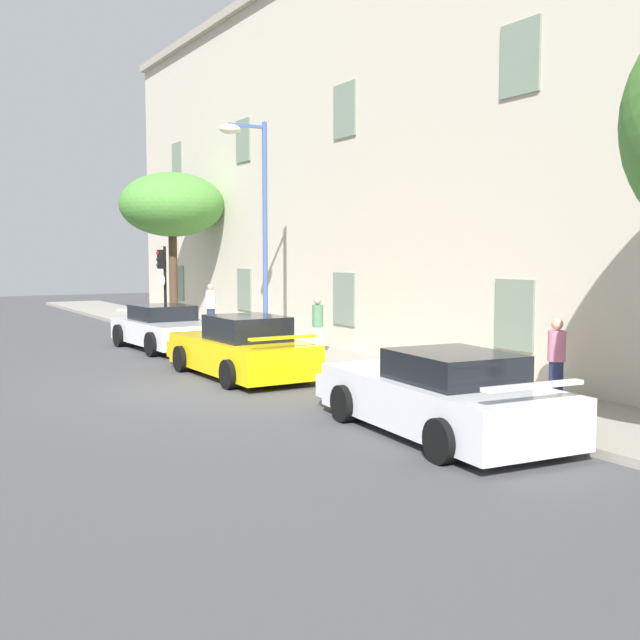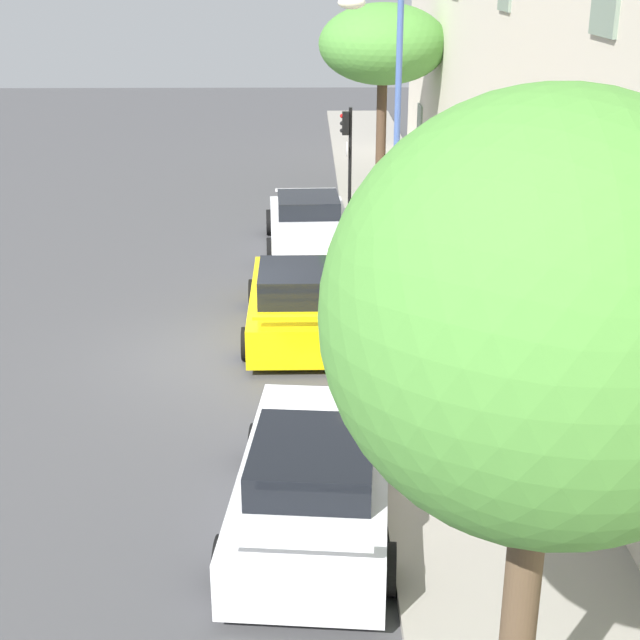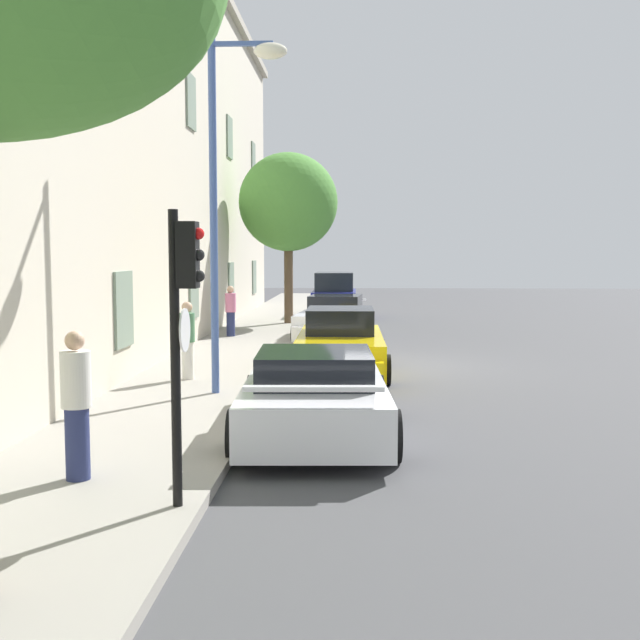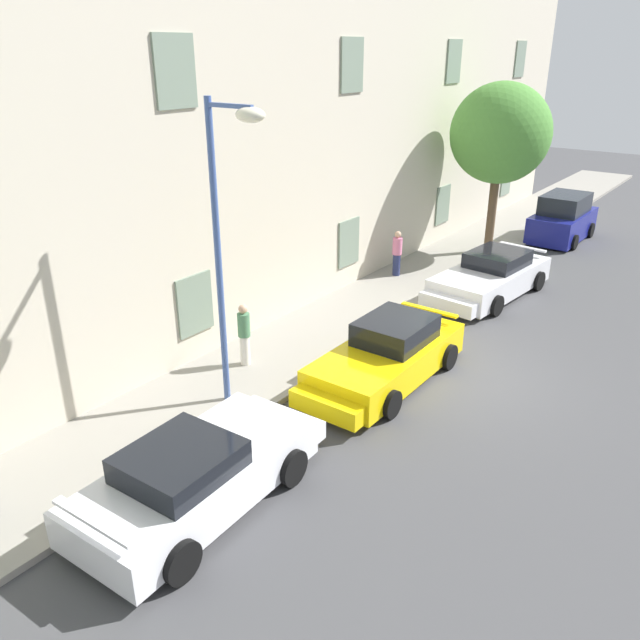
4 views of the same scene
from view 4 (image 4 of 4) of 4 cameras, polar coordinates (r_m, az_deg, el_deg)
name	(u,v)px [view 4 (image 4 of 4)]	position (r m, az deg, el deg)	size (l,w,h in m)	color
ground_plane	(459,376)	(15.81, 12.49, -4.93)	(80.00, 80.00, 0.00)	#444447
sidewalk	(324,331)	(17.61, 0.39, -1.04)	(60.00, 3.01, 0.14)	gray
building_facade	(214,107)	(18.60, -9.55, 18.49)	(41.55, 5.09, 11.69)	beige
sportscar_red_lead	(203,471)	(11.43, -10.55, -13.29)	(4.93, 2.38, 1.32)	white
sportscar_yellow_flank	(384,359)	(14.96, 5.80, -3.50)	(4.95, 2.12, 1.46)	yellow
sportscar_white_middle	(488,279)	(20.82, 14.93, 3.64)	(5.25, 2.49, 1.37)	white
hatchback_parked	(563,220)	(28.14, 21.08, 8.47)	(3.79, 1.97, 1.89)	navy
tree_midblock	(500,134)	(24.45, 15.99, 15.87)	(3.58, 3.58, 6.17)	brown
street_lamp	(229,209)	(12.46, -8.21, 9.89)	(0.44, 1.42, 6.41)	#3F5999
pedestrian_admiring	(244,334)	(15.44, -6.87, -1.24)	(0.41, 0.41, 1.58)	silver
pedestrian_bystander	(397,253)	(21.74, 6.98, 6.05)	(0.37, 0.37, 1.55)	navy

